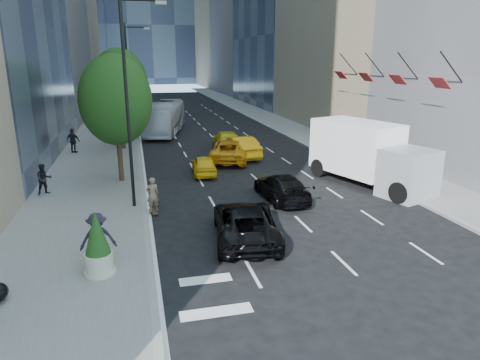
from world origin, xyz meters
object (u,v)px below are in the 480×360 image
object	(u,v)px
black_sedan_lincoln	(245,222)
box_truck	(368,154)
black_sedan_mercedes	(282,187)
planter_shrub	(98,244)
skateboarder	(153,197)
city_bus	(165,118)

from	to	relation	value
black_sedan_lincoln	box_truck	size ratio (longest dim) A/B	0.66
black_sedan_mercedes	planter_shrub	distance (m)	11.07
skateboarder	black_sedan_lincoln	xyz separation A→B (m)	(3.60, -4.00, -0.11)
skateboarder	planter_shrub	size ratio (longest dim) A/B	0.75
skateboarder	black_sedan_lincoln	world-z (taller)	skateboarder
city_bus	black_sedan_mercedes	bearing A→B (deg)	-66.24
black_sedan_mercedes	city_bus	xyz separation A→B (m)	(-4.40, 22.93, 0.86)
box_truck	black_sedan_mercedes	bearing A→B (deg)	176.05
skateboarder	black_sedan_mercedes	world-z (taller)	skateboarder
black_sedan_lincoln	black_sedan_mercedes	size ratio (longest dim) A/B	1.14
black_sedan_lincoln	city_bus	distance (m)	27.57
city_bus	skateboarder	bearing A→B (deg)	-82.92
city_bus	planter_shrub	xyz separation A→B (m)	(-4.51, -29.47, -0.31)
skateboarder	city_bus	distance (m)	23.67
black_sedan_lincoln	planter_shrub	xyz separation A→B (m)	(-5.71, -1.94, 0.49)
skateboarder	black_sedan_mercedes	bearing A→B (deg)	171.13
skateboarder	black_sedan_mercedes	distance (m)	6.83
box_truck	planter_shrub	xyz separation A→B (m)	(-14.80, -8.03, -0.62)
black_sedan_lincoln	city_bus	size ratio (longest dim) A/B	0.48
black_sedan_mercedes	box_truck	xyz separation A→B (m)	(5.89, 1.49, 1.17)
black_sedan_mercedes	planter_shrub	size ratio (longest dim) A/B	2.07
black_sedan_mercedes	box_truck	world-z (taller)	box_truck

